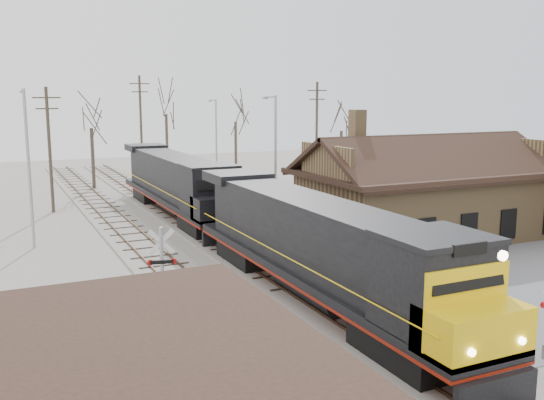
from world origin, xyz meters
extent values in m
plane|color=#A7A297|center=(0.00, 0.00, 0.00)|extent=(140.00, 140.00, 0.00)
cube|color=slate|center=(0.00, 0.00, 0.01)|extent=(60.00, 9.00, 0.03)
cube|color=#A7A297|center=(0.00, 15.00, 0.06)|extent=(3.40, 90.00, 0.12)
cube|color=#473323|center=(-0.72, 15.00, 0.17)|extent=(0.08, 90.00, 0.14)
cube|color=#473323|center=(0.72, 15.00, 0.17)|extent=(0.08, 90.00, 0.14)
cube|color=#A7A297|center=(-4.50, 15.00, 0.06)|extent=(3.40, 90.00, 0.12)
cube|color=#473323|center=(-5.22, 15.00, 0.17)|extent=(0.08, 90.00, 0.14)
cube|color=#473323|center=(-3.78, 15.00, 0.17)|extent=(0.08, 90.00, 0.14)
cube|color=olive|center=(12.00, 12.00, 2.00)|extent=(14.00, 8.00, 4.00)
cube|color=black|center=(12.00, 12.00, 4.10)|extent=(15.20, 9.20, 0.30)
cube|color=black|center=(12.00, 9.70, 5.10)|extent=(15.00, 4.71, 2.66)
cube|color=black|center=(12.00, 14.30, 5.10)|extent=(15.00, 4.71, 2.66)
cube|color=olive|center=(8.00, 13.50, 6.80)|extent=(0.80, 0.80, 2.20)
cube|color=black|center=(0.00, -2.36, 0.56)|extent=(2.56, 4.10, 1.02)
cube|color=black|center=(0.00, 10.95, 0.56)|extent=(2.56, 4.10, 1.02)
cube|color=black|center=(0.00, 4.29, 1.38)|extent=(3.07, 20.48, 0.36)
cube|color=maroon|center=(0.00, 4.29, 1.16)|extent=(3.09, 20.48, 0.12)
cube|color=black|center=(0.00, 5.57, 2.97)|extent=(2.66, 14.85, 2.87)
cube|color=black|center=(0.00, -3.28, 2.97)|extent=(3.07, 2.87, 2.87)
cube|color=yellow|center=(0.00, -5.03, 2.10)|extent=(3.07, 1.84, 1.43)
cube|color=black|center=(0.00, -6.05, 0.56)|extent=(2.87, 0.25, 1.02)
cylinder|color=#FFF2CC|center=(0.00, -5.97, 4.51)|extent=(0.29, 0.10, 0.29)
cube|color=black|center=(0.00, 18.62, 0.56)|extent=(2.56, 4.10, 1.02)
cube|color=black|center=(0.00, 31.93, 0.56)|extent=(2.56, 4.10, 1.02)
cube|color=black|center=(0.00, 25.28, 1.38)|extent=(3.07, 20.48, 0.36)
cube|color=maroon|center=(0.00, 25.28, 1.16)|extent=(3.09, 20.48, 0.12)
cube|color=black|center=(0.00, 26.56, 2.97)|extent=(2.66, 14.85, 2.87)
cube|color=black|center=(0.00, 17.70, 2.97)|extent=(3.07, 2.87, 2.87)
cube|color=black|center=(0.00, 15.96, 2.10)|extent=(3.07, 1.84, 1.43)
cube|color=black|center=(0.00, 14.94, 0.56)|extent=(2.87, 0.25, 1.02)
cylinder|color=#B20C0C|center=(2.70, -5.14, 2.46)|extent=(0.23, 0.08, 0.23)
cylinder|color=#A5A8AD|center=(-6.59, 4.39, 1.92)|extent=(0.13, 0.13, 3.85)
cube|color=silver|center=(-6.59, 4.39, 3.27)|extent=(0.99, 0.25, 1.01)
cube|color=silver|center=(-6.59, 4.39, 3.27)|extent=(0.99, 0.25, 1.01)
cube|color=black|center=(-6.59, 4.39, 2.50)|extent=(0.88, 0.33, 0.14)
cylinder|color=#B20C0C|center=(-6.16, 4.30, 2.50)|extent=(0.24, 0.13, 0.23)
cylinder|color=#B20C0C|center=(-7.01, 4.48, 2.50)|extent=(0.24, 0.13, 0.23)
cube|color=#A5A8AD|center=(-6.59, 4.39, 0.87)|extent=(0.38, 0.29, 0.48)
cylinder|color=#A5A8AD|center=(-10.24, 19.26, 4.57)|extent=(0.18, 0.18, 9.13)
cylinder|color=#A5A8AD|center=(-10.24, 20.16, 9.03)|extent=(0.12, 1.80, 0.12)
cube|color=#A5A8AD|center=(-10.24, 20.96, 8.93)|extent=(0.25, 0.50, 0.12)
cylinder|color=#A5A8AD|center=(5.23, 19.14, 4.38)|extent=(0.18, 0.18, 8.75)
cylinder|color=#A5A8AD|center=(5.23, 20.04, 8.65)|extent=(0.12, 1.80, 0.12)
cube|color=#A5A8AD|center=(5.23, 20.84, 8.55)|extent=(0.25, 0.50, 0.12)
cylinder|color=#A5A8AD|center=(7.17, 36.11, 4.21)|extent=(0.18, 0.18, 8.42)
cylinder|color=#A5A8AD|center=(7.17, 37.01, 8.32)|extent=(0.12, 1.80, 0.12)
cube|color=#A5A8AD|center=(7.17, 37.81, 8.22)|extent=(0.25, 0.50, 0.12)
cylinder|color=#382D23|center=(-8.11, 30.32, 4.69)|extent=(0.24, 0.24, 9.38)
cube|color=#382D23|center=(-8.11, 30.32, 8.58)|extent=(2.00, 0.10, 0.10)
cube|color=#382D23|center=(-8.11, 30.32, 7.78)|extent=(1.60, 0.10, 0.10)
cylinder|color=#382D23|center=(1.72, 42.99, 5.35)|extent=(0.24, 0.24, 10.70)
cube|color=#382D23|center=(1.72, 42.99, 9.90)|extent=(2.00, 0.10, 0.10)
cube|color=#382D23|center=(1.72, 42.99, 9.10)|extent=(1.60, 0.10, 0.10)
cylinder|color=#382D23|center=(15.59, 31.97, 5.00)|extent=(0.24, 0.24, 9.99)
cube|color=#382D23|center=(15.59, 31.97, 9.19)|extent=(2.00, 0.10, 0.10)
cube|color=#382D23|center=(15.59, 31.97, 8.39)|extent=(1.60, 0.10, 0.10)
cylinder|color=#382D23|center=(-3.44, 40.79, 2.88)|extent=(0.32, 0.32, 5.76)
cylinder|color=#382D23|center=(5.66, 47.94, 3.37)|extent=(0.32, 0.32, 6.74)
cylinder|color=#382D23|center=(12.35, 44.22, 2.96)|extent=(0.32, 0.32, 5.92)
cylinder|color=#382D23|center=(20.85, 36.13, 2.57)|extent=(0.32, 0.32, 5.15)
camera|label=1|loc=(-12.25, -17.54, 8.73)|focal=40.00mm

